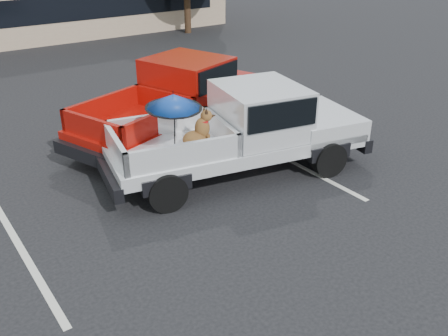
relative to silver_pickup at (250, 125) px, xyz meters
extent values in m
plane|color=black|center=(-1.94, -1.93, -1.05)|extent=(90.00, 90.00, 0.00)
cube|color=silver|center=(-4.94, 0.07, -1.05)|extent=(0.12, 5.00, 0.01)
cube|color=silver|center=(1.06, 0.07, -1.05)|extent=(0.12, 5.00, 0.01)
cube|color=black|center=(0.06, 15.09, 0.45)|extent=(18.00, 0.08, 1.10)
cylinder|color=#332114|center=(7.06, 14.07, 0.31)|extent=(0.32, 0.32, 2.73)
cylinder|color=black|center=(-2.30, -0.47, -0.67)|extent=(0.80, 0.43, 0.76)
cylinder|color=black|center=(-1.94, 1.33, -0.67)|extent=(0.80, 0.43, 0.76)
cylinder|color=black|center=(1.23, -1.18, -0.67)|extent=(0.80, 0.43, 0.76)
cylinder|color=black|center=(1.59, 0.62, -0.67)|extent=(0.80, 0.43, 0.76)
cube|color=white|center=(-0.30, 0.07, -0.38)|extent=(5.66, 2.95, 0.28)
cube|color=white|center=(1.66, -0.33, -0.17)|extent=(1.85, 2.18, 0.46)
cube|color=black|center=(2.39, -0.48, -0.55)|extent=(0.58, 1.96, 0.30)
cube|color=black|center=(-3.00, 0.61, -0.55)|extent=(0.56, 1.96, 0.28)
cube|color=white|center=(0.23, -0.04, 0.30)|extent=(1.98, 2.13, 1.05)
cube|color=black|center=(0.23, -0.04, 0.50)|extent=(1.85, 2.20, 0.55)
cube|color=black|center=(-1.73, 0.35, -0.32)|extent=(2.62, 2.26, 0.10)
cube|color=white|center=(-1.55, 1.21, -0.02)|extent=(2.27, 0.55, 0.50)
cube|color=white|center=(-1.90, -0.50, -0.02)|extent=(2.27, 0.55, 0.50)
cube|color=white|center=(-2.80, 0.57, -0.02)|extent=(0.46, 1.82, 0.50)
cube|color=white|center=(-0.65, 0.13, -0.02)|extent=(0.46, 1.82, 0.50)
ellipsoid|color=brown|center=(-1.22, 0.26, -0.10)|extent=(0.57, 0.51, 0.33)
cylinder|color=brown|center=(-0.97, 0.12, -0.15)|extent=(0.07, 0.07, 0.25)
cylinder|color=brown|center=(-0.94, 0.29, -0.15)|extent=(0.07, 0.07, 0.25)
ellipsoid|color=brown|center=(-1.05, 0.22, 0.10)|extent=(0.37, 0.34, 0.45)
cylinder|color=red|center=(-1.03, 0.22, 0.25)|extent=(0.22, 0.22, 0.04)
sphere|color=brown|center=(-0.96, 0.20, 0.36)|extent=(0.24, 0.24, 0.24)
cone|color=black|center=(-0.82, 0.18, 0.33)|extent=(0.19, 0.15, 0.11)
cone|color=black|center=(-0.99, 0.15, 0.48)|extent=(0.08, 0.08, 0.13)
cone|color=black|center=(-0.97, 0.27, 0.48)|extent=(0.08, 0.08, 0.13)
cylinder|color=brown|center=(-1.41, 0.30, -0.21)|extent=(0.30, 0.05, 0.10)
cylinder|color=black|center=(-1.69, 0.22, 0.25)|extent=(0.02, 0.10, 1.05)
cone|color=#113B9D|center=(-1.69, 0.22, 0.80)|extent=(1.10, 1.12, 0.36)
cylinder|color=black|center=(-1.69, 0.22, 0.96)|extent=(0.02, 0.02, 0.10)
cylinder|color=black|center=(-1.69, 0.22, 0.67)|extent=(1.10, 1.10, 0.09)
cylinder|color=black|center=(-1.82, 1.07, -0.66)|extent=(0.83, 0.53, 0.77)
cylinder|color=black|center=(-2.45, 2.83, -0.66)|extent=(0.83, 0.53, 0.77)
cylinder|color=black|center=(1.63, 2.29, -0.66)|extent=(0.83, 0.53, 0.77)
cylinder|color=black|center=(1.01, 4.06, -0.66)|extent=(0.83, 0.53, 0.77)
cube|color=#A31009|center=(-0.36, 2.58, -0.37)|extent=(5.83, 3.68, 0.29)
cube|color=#A31009|center=(1.56, 3.26, -0.16)|extent=(2.09, 2.35, 0.47)
cube|color=black|center=(2.28, 3.51, -0.54)|extent=(0.86, 1.95, 0.31)
cube|color=black|center=(-3.00, 1.64, -0.54)|extent=(0.84, 1.94, 0.29)
cube|color=#A31009|center=(0.17, 2.76, 0.32)|extent=(2.21, 2.33, 1.07)
cube|color=black|center=(0.17, 2.76, 0.53)|extent=(2.10, 2.37, 0.56)
cube|color=black|center=(-1.75, 2.08, -0.31)|extent=(2.83, 2.55, 0.10)
cube|color=#A31009|center=(-2.05, 2.92, 0.00)|extent=(2.24, 0.88, 0.51)
cube|color=#A31009|center=(-1.46, 1.25, 0.00)|extent=(2.24, 0.88, 0.51)
cube|color=#A31009|center=(-2.81, 1.71, 0.00)|extent=(0.72, 1.80, 0.51)
cube|color=#A31009|center=(-0.70, 2.46, 0.00)|extent=(0.72, 1.80, 0.51)
camera|label=1|loc=(-6.14, -7.75, 3.82)|focal=40.00mm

